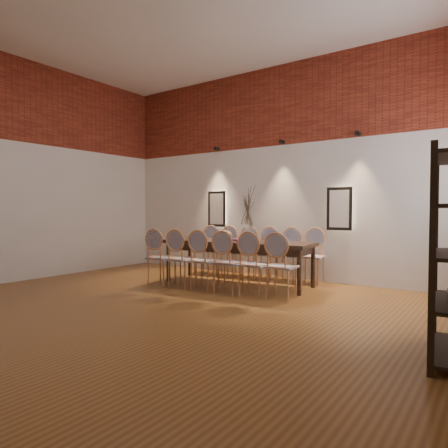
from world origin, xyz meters
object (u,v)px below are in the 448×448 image
Objects in this scene: chair_near_c at (205,261)px; vase at (248,232)px; chair_near_b at (183,259)px; chair_near_f at (282,266)px; chair_far_a at (206,250)px; bowl at (225,235)px; chair_near_d at (229,263)px; book at (241,240)px; chair_far_b at (225,251)px; chair_far_e at (288,255)px; chair_far_d at (266,254)px; dining_table at (237,263)px; chair_near_e at (254,264)px; chair_far_f at (312,257)px; chair_far_c at (245,253)px; chair_near_a at (162,257)px.

chair_near_c is 3.13× the size of vase.
chair_near_f is at bearing -0.00° from chair_near_b.
bowl is at bearing 139.53° from chair_far_a.
book is at bearing 102.50° from chair_near_d.
chair_near_f reaches higher than book.
chair_near_d is 1.00× the size of chair_far_b.
chair_far_e is 1.20m from bowl.
chair_far_a is 1.00× the size of chair_far_d.
dining_table is at bearing 72.73° from chair_far_d.
chair_near_f is 1.46m from chair_far_e.
book is at bearing 23.20° from bowl.
chair_far_a is 3.62× the size of book.
bowl is (0.94, -0.67, 0.37)m from chair_far_a.
chair_far_b and chair_far_e have the same top height.
chair_far_a is 3.92× the size of bowl.
chair_near_b is 1.00× the size of chair_far_e.
chair_near_e is 1.00× the size of chair_far_f.
chair_far_c is 1.00× the size of chair_far_f.
chair_near_a is at bearing -180.00° from chair_near_b.
chair_far_d is (0.31, 1.43, 0.00)m from chair_near_c.
chair_near_b is at bearing -133.00° from dining_table.
chair_near_b and chair_near_e have the same top height.
vase reaches higher than chair_far_e.
chair_far_a is 0.87m from chair_far_c.
chair_near_b is 3.62× the size of book.
chair_far_f is at bearing -180.00° from chair_far_e.
chair_far_d is at bearing 72.73° from dining_table.
chair_far_f is at bearing 47.00° from chair_near_c.
vase is 1.25× the size of bowl.
chair_near_a and chair_far_b have the same top height.
chair_near_b is at bearing 38.81° from chair_far_f.
chair_near_c is 0.84m from book.
chair_near_d reaches higher than book.
dining_table is 2.77× the size of chair_near_f.
bowl is (-1.35, 0.53, 0.37)m from chair_near_f.
chair_far_f is (0.87, 0.08, 0.00)m from chair_far_d.
chair_near_c is 0.43m from chair_near_d.
chair_far_b is 1.19m from vase.
dining_table is 2.77× the size of chair_far_e.
chair_far_a is 1.00× the size of chair_far_e.
chair_near_c is 3.62× the size of book.
dining_table is 1.30m from chair_far_f.
chair_far_d is 0.74m from book.
chair_near_e is at bearing -45.74° from book.
chair_far_b is 1.00× the size of chair_far_f.
chair_far_b is at bearing 125.75° from bowl.
vase reaches higher than chair_near_b.
dining_table is at bearing 32.75° from chair_far_f.
chair_far_a is (-1.86, 1.24, 0.00)m from chair_near_e.
chair_near_f is (1.30, 0.12, 0.00)m from chair_near_c.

